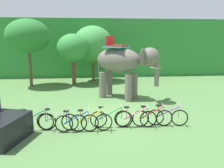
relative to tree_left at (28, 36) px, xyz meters
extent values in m
plane|color=#4C753D|center=(5.61, -7.09, -3.83)|extent=(80.00, 80.00, 0.00)
cube|color=#338438|center=(5.61, 6.80, -1.06)|extent=(36.00, 6.00, 5.52)
cylinder|color=brown|center=(0.00, 0.00, -2.47)|extent=(0.23, 0.23, 2.71)
ellipsoid|color=#28702D|center=(0.00, 0.00, 0.01)|extent=(3.26, 3.26, 2.52)
cylinder|color=brown|center=(3.25, 0.42, -2.86)|extent=(0.31, 0.31, 1.93)
ellipsoid|color=#338438|center=(3.25, 0.42, -0.90)|extent=(2.52, 2.52, 2.23)
cylinder|color=brown|center=(4.83, 1.77, -2.92)|extent=(0.24, 0.24, 1.80)
ellipsoid|color=#3D8E42|center=(4.83, 1.77, -0.63)|extent=(3.35, 3.35, 3.08)
ellipsoid|color=#665E56|center=(6.27, -4.02, -1.48)|extent=(3.17, 2.83, 1.50)
cylinder|color=#665E56|center=(7.22, -4.24, -3.03)|extent=(0.44, 0.44, 1.60)
cylinder|color=#665E56|center=(6.77, -4.86, -3.03)|extent=(0.44, 0.44, 1.60)
cylinder|color=#665E56|center=(5.76, -3.19, -3.03)|extent=(0.44, 0.44, 1.60)
cylinder|color=#665E56|center=(5.31, -3.81, -3.03)|extent=(0.44, 0.44, 1.60)
ellipsoid|color=#665E56|center=(7.89, -5.19, -1.23)|extent=(1.48, 1.45, 1.10)
ellipsoid|color=#665E56|center=(8.13, -4.60, -1.18)|extent=(0.62, 0.78, 0.96)
ellipsoid|color=#665E56|center=(7.41, -5.61, -1.18)|extent=(0.62, 0.78, 0.96)
cylinder|color=#665E56|center=(8.26, -5.45, -2.13)|extent=(0.26, 0.26, 1.40)
cone|color=beige|center=(8.34, -5.25, -1.78)|extent=(0.53, 0.43, 0.21)
cone|color=beige|center=(8.09, -5.60, -1.78)|extent=(0.53, 0.43, 0.21)
cube|color=teal|center=(6.19, -3.97, -0.70)|extent=(1.83, 1.84, 0.08)
cube|color=#B22323|center=(6.19, -3.97, -0.61)|extent=(1.42, 1.37, 0.10)
cube|color=#B22323|center=(5.78, -3.67, -0.33)|extent=(0.61, 0.79, 0.56)
cylinder|color=#665E56|center=(5.11, -3.20, -1.93)|extent=(0.08, 0.08, 0.90)
torus|color=black|center=(1.81, -8.75, -3.47)|extent=(0.71, 0.07, 0.71)
torus|color=black|center=(2.81, -8.77, -3.47)|extent=(0.71, 0.07, 0.71)
cylinder|color=teal|center=(2.29, -8.76, -3.22)|extent=(0.97, 0.07, 0.54)
cylinder|color=teal|center=(1.91, -8.75, -3.21)|extent=(0.03, 0.03, 0.52)
cube|color=black|center=(1.91, -8.75, -2.95)|extent=(0.20, 0.10, 0.06)
cylinder|color=#9E9EA3|center=(2.76, -8.77, -3.19)|extent=(0.03, 0.03, 0.55)
cylinder|color=#9E9EA3|center=(2.76, -8.77, -2.92)|extent=(0.04, 0.52, 0.03)
torus|color=black|center=(2.74, -8.74, -3.47)|extent=(0.71, 0.17, 0.71)
torus|color=black|center=(3.72, -8.91, -3.47)|extent=(0.71, 0.17, 0.71)
cylinder|color=silver|center=(3.20, -8.82, -3.22)|extent=(0.96, 0.21, 0.54)
cylinder|color=silver|center=(2.84, -8.75, -3.21)|extent=(0.03, 0.03, 0.52)
cube|color=black|center=(2.84, -8.75, -2.95)|extent=(0.21, 0.13, 0.06)
cylinder|color=#9E9EA3|center=(3.67, -8.90, -3.19)|extent=(0.03, 0.03, 0.55)
cylinder|color=#9E9EA3|center=(3.67, -8.90, -2.92)|extent=(0.12, 0.52, 0.03)
torus|color=black|center=(3.51, -9.07, -3.47)|extent=(0.71, 0.05, 0.71)
torus|color=black|center=(4.51, -9.08, -3.47)|extent=(0.71, 0.05, 0.71)
cylinder|color=blue|center=(3.98, -9.07, -3.22)|extent=(0.97, 0.05, 0.54)
cylinder|color=blue|center=(3.61, -9.07, -3.21)|extent=(0.03, 0.03, 0.52)
cube|color=black|center=(3.61, -9.07, -2.95)|extent=(0.20, 0.10, 0.06)
cylinder|color=#9E9EA3|center=(4.46, -9.07, -3.19)|extent=(0.03, 0.03, 0.55)
cylinder|color=#9E9EA3|center=(4.46, -9.07, -2.92)|extent=(0.04, 0.52, 0.03)
torus|color=black|center=(4.05, -9.03, -3.47)|extent=(0.71, 0.06, 0.71)
torus|color=black|center=(5.05, -9.04, -3.47)|extent=(0.71, 0.06, 0.71)
cylinder|color=yellow|center=(4.53, -9.04, -3.22)|extent=(0.97, 0.05, 0.54)
cylinder|color=yellow|center=(4.15, -9.03, -3.21)|extent=(0.03, 0.03, 0.52)
cube|color=black|center=(4.15, -9.03, -2.95)|extent=(0.20, 0.10, 0.06)
cylinder|color=#9E9EA3|center=(5.00, -9.04, -3.19)|extent=(0.03, 0.03, 0.55)
cylinder|color=#9E9EA3|center=(5.00, -9.04, -2.92)|extent=(0.04, 0.52, 0.03)
torus|color=black|center=(4.87, -8.70, -3.47)|extent=(0.71, 0.06, 0.71)
torus|color=black|center=(5.87, -8.71, -3.47)|extent=(0.71, 0.06, 0.71)
cylinder|color=green|center=(5.34, -8.71, -3.22)|extent=(0.97, 0.05, 0.54)
cylinder|color=green|center=(4.97, -8.70, -3.21)|extent=(0.03, 0.03, 0.52)
cube|color=black|center=(4.97, -8.70, -2.95)|extent=(0.20, 0.10, 0.06)
cylinder|color=#9E9EA3|center=(5.82, -8.71, -3.19)|extent=(0.03, 0.03, 0.55)
cylinder|color=#9E9EA3|center=(5.82, -8.71, -2.92)|extent=(0.04, 0.52, 0.03)
torus|color=black|center=(5.91, -8.80, -3.47)|extent=(0.71, 0.10, 0.71)
torus|color=black|center=(6.91, -8.87, -3.47)|extent=(0.71, 0.10, 0.71)
cylinder|color=pink|center=(6.38, -8.84, -3.22)|extent=(0.97, 0.12, 0.54)
cylinder|color=pink|center=(6.01, -8.81, -3.21)|extent=(0.03, 0.03, 0.52)
cube|color=black|center=(6.01, -8.81, -2.95)|extent=(0.21, 0.11, 0.06)
cylinder|color=#9E9EA3|center=(6.86, -8.87, -3.19)|extent=(0.03, 0.03, 0.55)
cylinder|color=#9E9EA3|center=(6.86, -8.87, -2.92)|extent=(0.07, 0.52, 0.03)
torus|color=black|center=(6.61, -8.77, -3.47)|extent=(0.71, 0.08, 0.71)
torus|color=black|center=(7.61, -8.81, -3.47)|extent=(0.71, 0.08, 0.71)
cylinder|color=red|center=(7.08, -8.79, -3.22)|extent=(0.97, 0.08, 0.54)
cylinder|color=red|center=(6.71, -8.78, -3.21)|extent=(0.03, 0.03, 0.52)
cube|color=black|center=(6.71, -8.78, -2.95)|extent=(0.20, 0.11, 0.06)
cylinder|color=#9E9EA3|center=(7.56, -8.81, -3.19)|extent=(0.03, 0.03, 0.55)
cylinder|color=#9E9EA3|center=(7.56, -8.81, -2.92)|extent=(0.05, 0.52, 0.03)
torus|color=black|center=(7.26, -8.70, -3.47)|extent=(0.71, 0.17, 0.71)
torus|color=black|center=(8.25, -8.86, -3.47)|extent=(0.71, 0.17, 0.71)
cylinder|color=purple|center=(7.73, -8.78, -3.22)|extent=(0.96, 0.20, 0.54)
cylinder|color=purple|center=(7.36, -8.71, -3.21)|extent=(0.03, 0.03, 0.52)
cube|color=black|center=(7.36, -8.71, -2.95)|extent=(0.21, 0.13, 0.06)
cylinder|color=#9E9EA3|center=(8.20, -8.85, -3.19)|extent=(0.03, 0.03, 0.55)
cylinder|color=#9E9EA3|center=(8.20, -8.85, -2.92)|extent=(0.12, 0.52, 0.03)
cylinder|color=black|center=(1.60, -8.70, -3.51)|extent=(0.66, 0.36, 0.64)
camera|label=1|loc=(4.56, -17.29, -0.26)|focal=35.35mm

